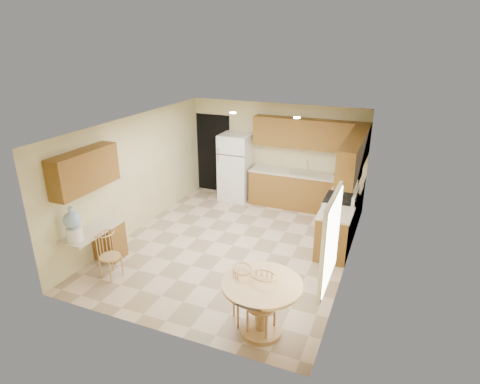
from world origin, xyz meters
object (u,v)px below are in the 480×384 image
at_px(dining_table, 262,300).
at_px(chair_desk, 106,253).
at_px(refrigerator, 236,167).
at_px(chair_table_b, 259,303).
at_px(chair_table_a, 243,292).
at_px(water_crock, 73,225).
at_px(stove, 339,217).

distance_m(dining_table, chair_desk, 2.96).
xyz_separation_m(refrigerator, chair_desk, (-0.60, -4.33, -0.35)).
distance_m(dining_table, chair_table_b, 0.09).
bearing_deg(chair_table_a, chair_table_b, 27.55).
distance_m(refrigerator, chair_desk, 4.39).
bearing_deg(chair_table_b, chair_table_a, -22.23).
distance_m(chair_table_b, water_crock, 3.44).
bearing_deg(dining_table, refrigerator, 117.06).
height_order(chair_desk, water_crock, water_crock).
relative_size(refrigerator, chair_table_b, 1.85).
height_order(stove, dining_table, stove).
xyz_separation_m(refrigerator, water_crock, (-1.05, -4.52, 0.18)).
bearing_deg(chair_table_b, water_crock, 2.26).
bearing_deg(dining_table, chair_desk, 174.78).
distance_m(stove, chair_table_b, 3.51).
relative_size(refrigerator, chair_desk, 2.05).
relative_size(stove, chair_table_a, 1.20).
relative_size(chair_table_b, water_crock, 1.53).
bearing_deg(stove, refrigerator, 157.01).
xyz_separation_m(stove, chair_table_b, (-0.52, -3.47, 0.10)).
bearing_deg(chair_desk, water_crock, -56.88).
distance_m(chair_table_b, chair_desk, 2.97).
xyz_separation_m(chair_table_a, water_crock, (-3.09, 0.01, 0.49)).
bearing_deg(chair_desk, chair_table_a, 96.02).
xyz_separation_m(chair_table_b, chair_desk, (-2.95, 0.36, -0.05)).
bearing_deg(chair_table_a, water_crock, -125.27).
bearing_deg(stove, dining_table, -98.83).
height_order(stove, water_crock, water_crock).
bearing_deg(dining_table, stove, 81.17).
bearing_deg(chair_desk, dining_table, 95.08).
distance_m(refrigerator, dining_table, 5.17).
xyz_separation_m(dining_table, chair_desk, (-2.95, 0.27, -0.04)).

